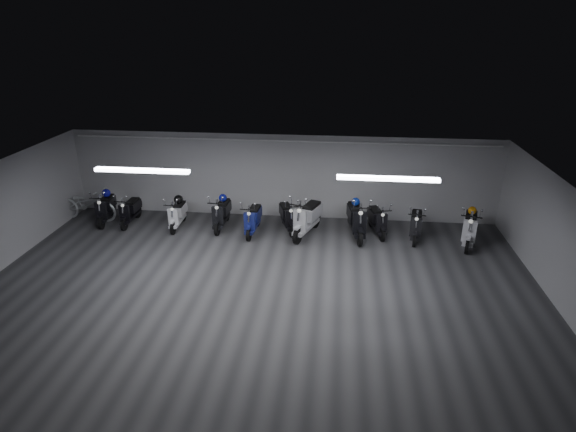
# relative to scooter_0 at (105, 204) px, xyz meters

# --- Properties ---
(floor) EXTENTS (14.00, 10.00, 0.01)m
(floor) POSITION_rel_scooter_0_xyz_m (5.66, -3.87, -0.64)
(floor) COLOR #353537
(floor) RESTS_ON ground
(ceiling) EXTENTS (14.00, 10.00, 0.01)m
(ceiling) POSITION_rel_scooter_0_xyz_m (5.66, -3.87, 2.17)
(ceiling) COLOR gray
(ceiling) RESTS_ON ground
(back_wall) EXTENTS (14.00, 0.01, 2.80)m
(back_wall) POSITION_rel_scooter_0_xyz_m (5.66, 1.13, 0.77)
(back_wall) COLOR #A6A6A9
(back_wall) RESTS_ON ground
(front_wall) EXTENTS (14.00, 0.01, 2.80)m
(front_wall) POSITION_rel_scooter_0_xyz_m (5.66, -8.88, 0.77)
(front_wall) COLOR #A6A6A9
(front_wall) RESTS_ON ground
(right_wall) EXTENTS (0.01, 10.00, 2.80)m
(right_wall) POSITION_rel_scooter_0_xyz_m (12.67, -3.87, 0.77)
(right_wall) COLOR #A6A6A9
(right_wall) RESTS_ON ground
(fluor_strip_left) EXTENTS (2.40, 0.18, 0.08)m
(fluor_strip_left) POSITION_rel_scooter_0_xyz_m (2.66, -2.87, 2.11)
(fluor_strip_left) COLOR white
(fluor_strip_left) RESTS_ON ceiling
(fluor_strip_right) EXTENTS (2.40, 0.18, 0.08)m
(fluor_strip_right) POSITION_rel_scooter_0_xyz_m (8.66, -2.87, 2.11)
(fluor_strip_right) COLOR white
(fluor_strip_right) RESTS_ON ceiling
(conduit) EXTENTS (13.60, 0.05, 0.05)m
(conduit) POSITION_rel_scooter_0_xyz_m (5.66, 1.05, 1.99)
(conduit) COLOR white
(conduit) RESTS_ON back_wall
(scooter_0) EXTENTS (0.80, 1.77, 1.27)m
(scooter_0) POSITION_rel_scooter_0_xyz_m (0.00, 0.00, 0.00)
(scooter_0) COLOR black
(scooter_0) RESTS_ON floor
(scooter_1) EXTENTS (0.54, 1.60, 1.18)m
(scooter_1) POSITION_rel_scooter_0_xyz_m (0.85, -0.05, -0.04)
(scooter_1) COLOR black
(scooter_1) RESTS_ON floor
(scooter_2) EXTENTS (0.55, 1.59, 1.18)m
(scooter_2) POSITION_rel_scooter_0_xyz_m (2.47, -0.18, -0.04)
(scooter_2) COLOR silver
(scooter_2) RESTS_ON floor
(scooter_3) EXTENTS (0.62, 1.75, 1.30)m
(scooter_3) POSITION_rel_scooter_0_xyz_m (3.87, -0.06, 0.01)
(scooter_3) COLOR black
(scooter_3) RESTS_ON floor
(scooter_4) EXTENTS (0.66, 1.70, 1.24)m
(scooter_4) POSITION_rel_scooter_0_xyz_m (4.94, -0.37, -0.01)
(scooter_4) COLOR navy
(scooter_4) RESTS_ON floor
(scooter_5) EXTENTS (1.04, 1.71, 1.21)m
(scooter_5) POSITION_rel_scooter_0_xyz_m (5.98, 0.01, -0.03)
(scooter_5) COLOR black
(scooter_5) RESTS_ON floor
(scooter_6) EXTENTS (1.33, 2.12, 1.50)m
(scooter_6) POSITION_rel_scooter_0_xyz_m (6.61, -0.34, 0.11)
(scooter_6) COLOR #BABABF
(scooter_6) RESTS_ON floor
(scooter_7) EXTENTS (0.95, 2.05, 1.47)m
(scooter_7) POSITION_rel_scooter_0_xyz_m (8.11, -0.27, 0.10)
(scooter_7) COLOR black
(scooter_7) RESTS_ON floor
(scooter_8) EXTENTS (0.91, 1.70, 1.20)m
(scooter_8) POSITION_rel_scooter_0_xyz_m (8.76, 0.00, -0.03)
(scooter_8) COLOR black
(scooter_8) RESTS_ON floor
(scooter_9) EXTENTS (0.82, 1.73, 1.23)m
(scooter_9) POSITION_rel_scooter_0_xyz_m (9.90, -0.24, -0.02)
(scooter_9) COLOR black
(scooter_9) RESTS_ON floor
(bicycle) EXTENTS (2.12, 0.94, 1.33)m
(bicycle) POSITION_rel_scooter_0_xyz_m (-0.70, 0.12, 0.03)
(bicycle) COLOR silver
(bicycle) RESTS_ON floor
(scooter_10) EXTENTS (1.12, 1.98, 1.40)m
(scooter_10) POSITION_rel_scooter_0_xyz_m (11.40, -0.48, 0.07)
(scooter_10) COLOR silver
(scooter_10) RESTS_ON floor
(helmet_0) EXTENTS (0.29, 0.29, 0.29)m
(helmet_0) POSITION_rel_scooter_0_xyz_m (2.47, 0.04, 0.24)
(helmet_0) COLOR black
(helmet_0) RESTS_ON scooter_2
(helmet_1) EXTENTS (0.26, 0.26, 0.26)m
(helmet_1) POSITION_rel_scooter_0_xyz_m (3.88, 0.18, 0.30)
(helmet_1) COLOR #0C1286
(helmet_1) RESTS_ON scooter_3
(helmet_2) EXTENTS (0.24, 0.24, 0.24)m
(helmet_2) POSITION_rel_scooter_0_xyz_m (11.47, -0.23, 0.35)
(helmet_2) COLOR #C1730B
(helmet_2) RESTS_ON scooter_10
(helmet_3) EXTENTS (0.28, 0.28, 0.28)m
(helmet_3) POSITION_rel_scooter_0_xyz_m (-0.03, 0.23, 0.29)
(helmet_3) COLOR #0E0D8F
(helmet_3) RESTS_ON scooter_0
(helmet_4) EXTENTS (0.25, 0.25, 0.25)m
(helmet_4) POSITION_rel_scooter_0_xyz_m (8.07, 0.00, 0.40)
(helmet_4) COLOR navy
(helmet_4) RESTS_ON scooter_7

